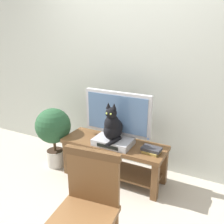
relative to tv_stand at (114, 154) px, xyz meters
name	(u,v)px	position (x,y,z in m)	size (l,w,h in m)	color
ground_plane	(91,210)	(0.05, -0.62, -0.33)	(12.00, 12.00, 0.00)	#ADA393
back_wall	(137,58)	(0.05, 0.52, 1.07)	(7.00, 0.12, 2.80)	#B7BCB2
tv_stand	(114,154)	(0.00, 0.00, 0.00)	(1.23, 0.44, 0.47)	brown
tv	(118,115)	(0.00, 0.09, 0.45)	(0.82, 0.20, 0.59)	#B7B7BC
media_box	(113,142)	(0.02, -0.05, 0.18)	(0.44, 0.29, 0.08)	#ADADB2
cat	(113,126)	(0.02, -0.07, 0.38)	(0.20, 0.37, 0.44)	black
wooden_chair	(87,203)	(0.33, -1.10, 0.20)	(0.49, 0.49, 0.91)	brown
book_stack	(151,150)	(0.47, -0.03, 0.18)	(0.21, 0.16, 0.06)	olive
potted_plant	(53,130)	(-0.82, -0.09, 0.18)	(0.45, 0.45, 0.79)	beige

